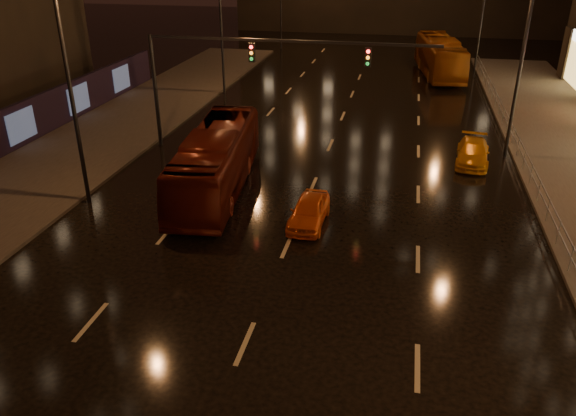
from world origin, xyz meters
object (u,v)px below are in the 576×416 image
at_px(bus_red, 216,161).
at_px(taxi_near, 309,211).
at_px(taxi_far, 473,153).
at_px(bus_curb, 440,56).

relative_size(bus_red, taxi_near, 3.01).
xyz_separation_m(taxi_near, taxi_far, (7.26, 8.74, -0.01)).
xyz_separation_m(bus_curb, taxi_near, (-6.10, -30.23, -1.00)).
distance_m(bus_red, taxi_far, 13.60).
xyz_separation_m(bus_red, taxi_far, (12.12, 6.12, -0.88)).
height_order(taxi_near, taxi_far, taxi_near).
bearing_deg(taxi_far, taxi_near, -123.77).
relative_size(bus_red, bus_curb, 0.92).
relative_size(bus_curb, taxi_near, 3.28).
height_order(bus_red, bus_curb, bus_curb).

